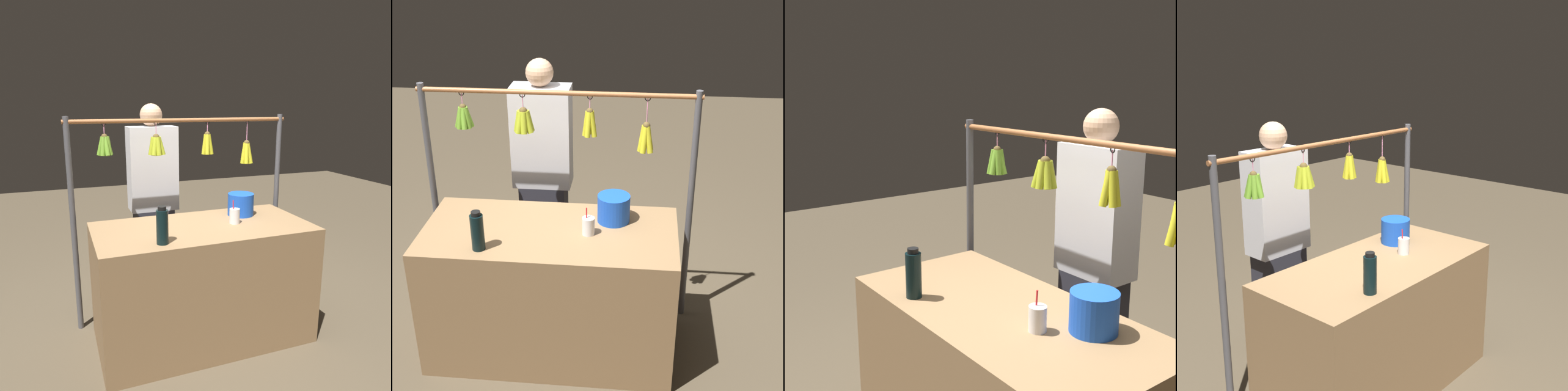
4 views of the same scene
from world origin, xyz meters
The scene contains 7 objects.
ground_plane centered at (0.00, 0.00, 0.00)m, with size 12.00×12.00×0.00m, color brown.
market_counter centered at (0.00, 0.00, 0.45)m, with size 1.58×0.76×0.90m, color olive.
display_rack centered at (0.01, -0.44, 1.18)m, with size 1.83×0.13×1.68m.
water_bottle centered at (0.37, 0.26, 1.02)m, with size 0.08×0.08×0.25m.
blue_bucket centered at (-0.39, -0.16, 0.99)m, with size 0.21×0.21×0.18m, color blue.
drink_cup centered at (-0.24, 0.02, 0.96)m, with size 0.08×0.08×0.18m.
vendor_person centered at (0.17, -0.79, 0.88)m, with size 0.42×0.23×1.77m.
Camera 4 is at (2.50, 2.10, 2.22)m, focal length 49.42 mm.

